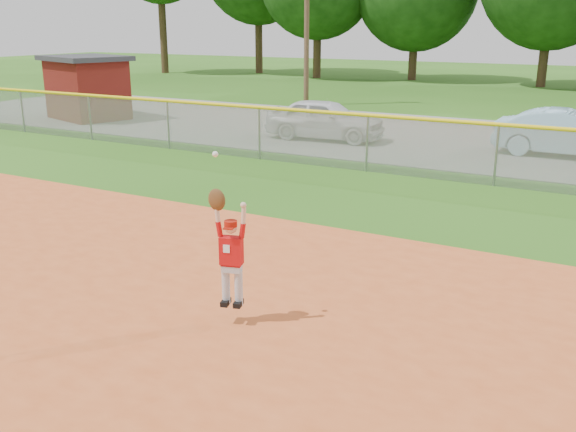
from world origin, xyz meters
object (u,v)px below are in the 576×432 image
at_px(car_blue, 568,133).
at_px(utility_shed, 87,87).
at_px(ballplayer, 229,249).
at_px(car_white_a, 325,119).

relative_size(car_blue, utility_shed, 1.02).
bearing_deg(ballplayer, car_white_a, 110.62).
bearing_deg(utility_shed, car_blue, 3.31).
height_order(utility_shed, ballplayer, utility_shed).
bearing_deg(ballplayer, utility_shed, 140.41).
height_order(car_blue, utility_shed, utility_shed).
relative_size(car_white_a, utility_shed, 0.99).
bearing_deg(car_blue, car_white_a, 95.94).
xyz_separation_m(car_white_a, ballplayer, (4.93, -13.09, 0.35)).
height_order(car_white_a, ballplayer, ballplayer).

